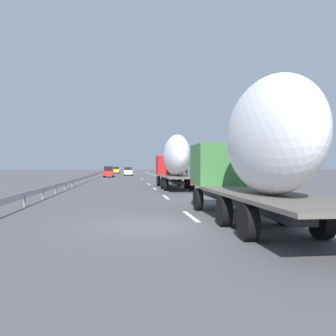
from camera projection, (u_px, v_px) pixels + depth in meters
The scene contains 25 objects.
ground_plane at pixel (131, 180), 52.13m from camera, with size 260.00×260.00×0.00m, color #4C4C4F.
lane_stripe_0 at pixel (191, 216), 14.63m from camera, with size 3.20×0.20×0.01m, color white.
lane_stripe_1 at pixel (166, 197), 23.48m from camera, with size 3.20×0.20×0.01m, color white.
lane_stripe_2 at pixel (155, 189), 32.11m from camera, with size 3.20×0.20×0.01m, color white.
lane_stripe_3 at pixel (149, 184), 40.06m from camera, with size 3.20×0.20×0.01m, color white.
lane_stripe_4 at pixel (142, 179), 55.36m from camera, with size 3.20×0.20×0.01m, color white.
lane_stripe_5 at pixel (141, 178), 57.85m from camera, with size 3.20×0.20×0.01m, color white.
lane_stripe_6 at pixel (137, 175), 79.66m from camera, with size 3.20×0.20×0.01m, color white.
lane_stripe_7 at pixel (136, 174), 89.34m from camera, with size 3.20×0.20×0.01m, color white.
lane_stripe_8 at pixel (134, 173), 100.19m from camera, with size 3.20×0.20×0.01m, color white.
lane_stripe_9 at pixel (133, 172), 111.50m from camera, with size 3.20×0.20×0.01m, color white.
edge_line_right at pixel (164, 178), 57.76m from camera, with size 110.00×0.20×0.01m, color white.
truck_lead at pixel (175, 159), 31.86m from camera, with size 12.08×2.55×4.82m.
truck_trailing at pixel (256, 150), 12.16m from camera, with size 12.20×2.55×4.89m.
car_white_van at pixel (128, 171), 74.17m from camera, with size 4.28×1.74×1.79m.
car_yellow_coupe at pixel (116, 170), 95.91m from camera, with size 4.44×1.81×1.79m.
car_red_compact at pixel (109, 172), 64.14m from camera, with size 4.53×1.78×1.98m.
road_sign at pixel (177, 165), 51.91m from camera, with size 0.10×0.90×3.12m.
tree_0 at pixel (173, 161), 96.08m from camera, with size 3.46×3.46×5.11m.
tree_1 at pixel (247, 156), 39.74m from camera, with size 2.83×2.83×5.07m.
tree_2 at pixel (187, 153), 63.80m from camera, with size 3.44×3.44×7.10m.
tree_3 at pixel (216, 155), 55.74m from camera, with size 2.99×2.99×5.96m.
tree_4 at pixel (234, 155), 39.23m from camera, with size 3.09×3.09×5.13m.
tree_5 at pixel (203, 156), 48.64m from camera, with size 3.35×3.35×5.19m.
guardrail_median at pixel (92, 175), 54.37m from camera, with size 94.00×0.10×0.76m.
Camera 1 is at (-12.40, 0.92, 2.11)m, focal length 37.59 mm.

